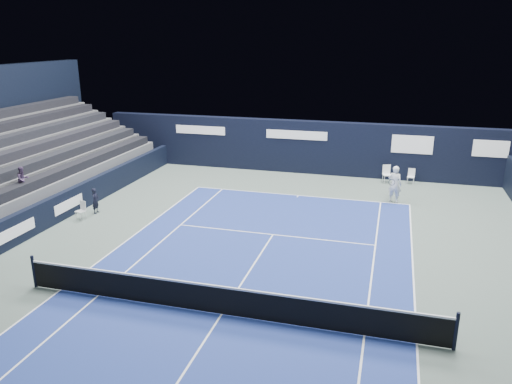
# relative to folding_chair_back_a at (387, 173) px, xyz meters

# --- Properties ---
(ground) EXTENTS (48.00, 48.00, 0.00)m
(ground) POSITION_rel_folding_chair_back_a_xyz_m (-4.28, -13.56, -0.57)
(ground) COLOR #4E5D54
(ground) RESTS_ON ground
(court_surface) EXTENTS (10.97, 23.77, 0.01)m
(court_surface) POSITION_rel_folding_chair_back_a_xyz_m (-4.28, -15.56, -0.56)
(court_surface) COLOR navy
(court_surface) RESTS_ON ground
(folding_chair_back_a) EXTENTS (0.55, 0.54, 1.00)m
(folding_chair_back_a) POSITION_rel_folding_chair_back_a_xyz_m (0.00, 0.00, 0.00)
(folding_chair_back_a) COLOR white
(folding_chair_back_a) RESTS_ON ground
(folding_chair_back_b) EXTENTS (0.42, 0.41, 0.84)m
(folding_chair_back_b) POSITION_rel_folding_chair_back_a_xyz_m (1.31, 0.16, -0.09)
(folding_chair_back_b) COLOR white
(folding_chair_back_b) RESTS_ON ground
(line_judge_chair) EXTENTS (0.46, 0.45, 0.84)m
(line_judge_chair) POSITION_rel_folding_chair_back_a_xyz_m (-12.91, -9.64, -0.09)
(line_judge_chair) COLOR silver
(line_judge_chair) RESTS_ON ground
(line_judge) EXTENTS (0.30, 0.44, 1.18)m
(line_judge) POSITION_rel_folding_chair_back_a_xyz_m (-12.76, -8.76, 0.02)
(line_judge) COLOR black
(line_judge) RESTS_ON ground
(court_markings) EXTENTS (11.03, 23.83, 0.00)m
(court_markings) POSITION_rel_folding_chair_back_a_xyz_m (-4.28, -15.56, -0.56)
(court_markings) COLOR white
(court_markings) RESTS_ON court_surface
(tennis_net) EXTENTS (12.90, 0.10, 1.10)m
(tennis_net) POSITION_rel_folding_chair_back_a_xyz_m (-4.28, -15.56, -0.06)
(tennis_net) COLOR black
(tennis_net) RESTS_ON ground
(back_sponsor_wall) EXTENTS (26.00, 0.63, 3.10)m
(back_sponsor_wall) POSITION_rel_folding_chair_back_a_xyz_m (-4.27, 0.94, 0.98)
(back_sponsor_wall) COLOR black
(back_sponsor_wall) RESTS_ON ground
(side_barrier_left) EXTENTS (0.33, 22.00, 1.20)m
(side_barrier_left) POSITION_rel_folding_chair_back_a_xyz_m (-13.77, -9.59, 0.03)
(side_barrier_left) COLOR black
(side_barrier_left) RESTS_ON ground
(spectator_stand) EXTENTS (6.00, 18.00, 6.40)m
(spectator_stand) POSITION_rel_folding_chair_back_a_xyz_m (-17.55, -8.57, 1.38)
(spectator_stand) COLOR #515153
(spectator_stand) RESTS_ON ground
(tennis_player) EXTENTS (0.77, 0.92, 1.83)m
(tennis_player) POSITION_rel_folding_chair_back_a_xyz_m (0.43, -3.43, 0.35)
(tennis_player) COLOR white
(tennis_player) RESTS_ON ground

